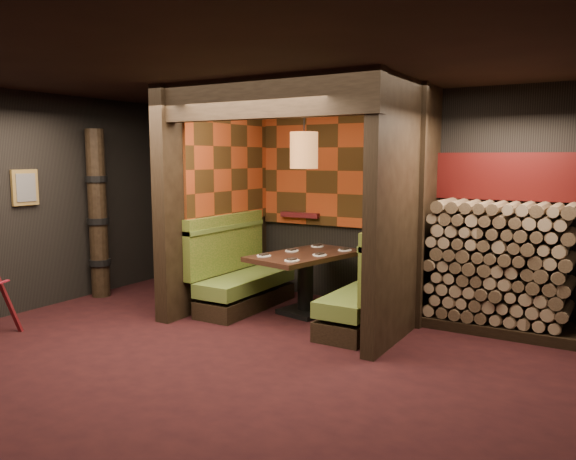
# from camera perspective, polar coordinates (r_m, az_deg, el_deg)

# --- Properties ---
(floor) EXTENTS (6.50, 5.50, 0.02)m
(floor) POSITION_cam_1_polar(r_m,az_deg,el_deg) (5.86, -6.69, -12.75)
(floor) COLOR black
(floor) RESTS_ON ground
(ceiling) EXTENTS (6.50, 5.50, 0.02)m
(ceiling) POSITION_cam_1_polar(r_m,az_deg,el_deg) (5.57, -7.15, 16.17)
(ceiling) COLOR black
(ceiling) RESTS_ON ground
(wall_back) EXTENTS (6.50, 0.02, 2.85)m
(wall_back) POSITION_cam_1_polar(r_m,az_deg,el_deg) (7.89, 5.45, 3.15)
(wall_back) COLOR black
(wall_back) RESTS_ON ground
(wall_left) EXTENTS (0.02, 5.50, 2.85)m
(wall_left) POSITION_cam_1_polar(r_m,az_deg,el_deg) (7.95, -25.85, 2.48)
(wall_left) COLOR black
(wall_left) RESTS_ON ground
(partition_left) EXTENTS (0.20, 2.20, 2.85)m
(partition_left) POSITION_cam_1_polar(r_m,az_deg,el_deg) (7.66, -7.36, 3.00)
(partition_left) COLOR black
(partition_left) RESTS_ON floor
(partition_right) EXTENTS (0.15, 2.10, 2.85)m
(partition_right) POSITION_cam_1_polar(r_m,az_deg,el_deg) (6.42, 11.88, 2.06)
(partition_right) COLOR black
(partition_right) RESTS_ON floor
(header_beam) EXTENTS (2.85, 0.18, 0.44)m
(header_beam) POSITION_cam_1_polar(r_m,az_deg,el_deg) (6.12, -3.17, 13.25)
(header_beam) COLOR black
(header_beam) RESTS_ON partition_left
(tapa_back_panel) EXTENTS (2.40, 0.06, 1.55)m
(tapa_back_panel) POSITION_cam_1_polar(r_m,az_deg,el_deg) (7.84, 5.16, 6.02)
(tapa_back_panel) COLOR #963614
(tapa_back_panel) RESTS_ON wall_back
(tapa_side_panel) EXTENTS (0.04, 1.85, 1.45)m
(tapa_side_panel) POSITION_cam_1_polar(r_m,az_deg,el_deg) (7.71, -5.90, 6.21)
(tapa_side_panel) COLOR #963614
(tapa_side_panel) RESTS_ON partition_left
(lacquer_shelf) EXTENTS (0.60, 0.12, 0.07)m
(lacquer_shelf) POSITION_cam_1_polar(r_m,az_deg,el_deg) (8.09, 1.25, 1.55)
(lacquer_shelf) COLOR #511319
(lacquer_shelf) RESTS_ON wall_back
(booth_bench_left) EXTENTS (0.68, 1.60, 1.14)m
(booth_bench_left) POSITION_cam_1_polar(r_m,az_deg,el_deg) (7.58, -4.91, -4.86)
(booth_bench_left) COLOR black
(booth_bench_left) RESTS_ON floor
(booth_bench_right) EXTENTS (0.68, 1.60, 1.14)m
(booth_bench_right) POSITION_cam_1_polar(r_m,az_deg,el_deg) (6.68, 8.49, -6.59)
(booth_bench_right) COLOR black
(booth_bench_right) RESTS_ON floor
(dining_table) EXTENTS (1.11, 1.63, 0.79)m
(dining_table) POSITION_cam_1_polar(r_m,az_deg,el_deg) (7.20, 1.78, -4.23)
(dining_table) COLOR black
(dining_table) RESTS_ON floor
(place_settings) EXTENTS (0.86, 1.28, 0.03)m
(place_settings) POSITION_cam_1_polar(r_m,az_deg,el_deg) (7.16, 1.79, -2.29)
(place_settings) COLOR white
(place_settings) RESTS_ON dining_table
(pendant_lamp) EXTENTS (0.35, 0.35, 0.98)m
(pendant_lamp) POSITION_cam_1_polar(r_m,az_deg,el_deg) (7.01, 1.63, 8.10)
(pendant_lamp) COLOR #955B2E
(pendant_lamp) RESTS_ON ceiling
(framed_picture) EXTENTS (0.05, 0.36, 0.46)m
(framed_picture) POSITION_cam_1_polar(r_m,az_deg,el_deg) (7.96, -25.16, 3.93)
(framed_picture) COLOR olive
(framed_picture) RESTS_ON wall_left
(totem_column) EXTENTS (0.31, 0.31, 2.40)m
(totem_column) POSITION_cam_1_polar(r_m,az_deg,el_deg) (8.46, -18.76, 1.46)
(totem_column) COLOR black
(totem_column) RESTS_ON floor
(firewood_stack) EXTENTS (1.73, 0.70, 1.50)m
(firewood_stack) POSITION_cam_1_polar(r_m,az_deg,el_deg) (6.90, 21.27, -3.58)
(firewood_stack) COLOR black
(firewood_stack) RESTS_ON floor
(mosaic_header) EXTENTS (1.83, 0.10, 0.56)m
(mosaic_header) POSITION_cam_1_polar(r_m,az_deg,el_deg) (7.12, 22.11, 5.05)
(mosaic_header) COLOR maroon
(mosaic_header) RESTS_ON wall_back
(bay_front_post) EXTENTS (0.08, 0.08, 2.85)m
(bay_front_post) POSITION_cam_1_polar(r_m,az_deg,el_deg) (6.64, 13.35, 2.19)
(bay_front_post) COLOR black
(bay_front_post) RESTS_ON floor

